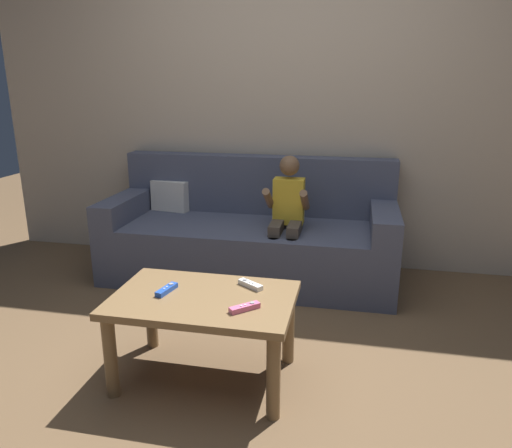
# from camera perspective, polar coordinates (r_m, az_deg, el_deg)

# --- Properties ---
(ground_plane) EXTENTS (9.36, 9.36, 0.00)m
(ground_plane) POSITION_cam_1_polar(r_m,az_deg,el_deg) (2.40, -3.05, -18.70)
(ground_plane) COLOR brown
(wall_back) EXTENTS (4.68, 0.05, 2.50)m
(wall_back) POSITION_cam_1_polar(r_m,az_deg,el_deg) (3.69, 3.89, 14.42)
(wall_back) COLOR #B2A38E
(wall_back) RESTS_ON ground
(couch) EXTENTS (2.04, 0.80, 0.85)m
(couch) POSITION_cam_1_polar(r_m,az_deg,el_deg) (3.51, -0.75, -1.53)
(couch) COLOR #474C60
(couch) RESTS_ON ground
(person_seated_on_couch) EXTENTS (0.29, 0.36, 0.91)m
(person_seated_on_couch) POSITION_cam_1_polar(r_m,az_deg,el_deg) (3.23, 3.67, 1.11)
(person_seated_on_couch) COLOR #4C4238
(person_seated_on_couch) RESTS_ON ground
(coffee_table) EXTENTS (0.84, 0.54, 0.43)m
(coffee_table) POSITION_cam_1_polar(r_m,az_deg,el_deg) (2.29, -6.21, -10.14)
(coffee_table) COLOR brown
(coffee_table) RESTS_ON ground
(game_remote_pink_near_edge) EXTENTS (0.13, 0.12, 0.03)m
(game_remote_pink_near_edge) POSITION_cam_1_polar(r_m,az_deg,el_deg) (2.12, -1.34, -9.85)
(game_remote_pink_near_edge) COLOR pink
(game_remote_pink_near_edge) RESTS_ON coffee_table
(game_remote_blue_center) EXTENTS (0.07, 0.14, 0.03)m
(game_remote_blue_center) POSITION_cam_1_polar(r_m,az_deg,el_deg) (2.32, -10.51, -7.64)
(game_remote_blue_center) COLOR blue
(game_remote_blue_center) RESTS_ON coffee_table
(game_remote_white_far_corner) EXTENTS (0.14, 0.11, 0.03)m
(game_remote_white_far_corner) POSITION_cam_1_polar(r_m,az_deg,el_deg) (2.34, -0.67, -7.18)
(game_remote_white_far_corner) COLOR white
(game_remote_white_far_corner) RESTS_ON coffee_table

